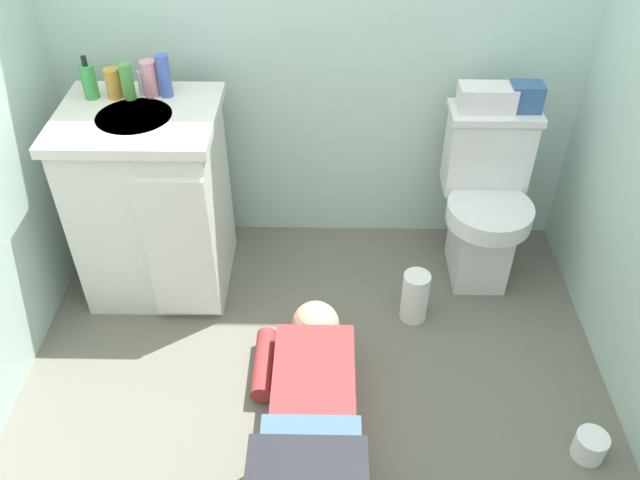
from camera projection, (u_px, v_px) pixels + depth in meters
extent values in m
cube|color=#656356|center=(314.00, 417.00, 2.37)|extent=(2.70, 3.16, 0.04)
cube|color=silver|center=(480.00, 240.00, 2.82)|extent=(0.22, 0.30, 0.38)
cylinder|color=silver|center=(489.00, 213.00, 2.65)|extent=(0.35, 0.35, 0.08)
cube|color=silver|center=(488.00, 153.00, 2.69)|extent=(0.34, 0.17, 0.34)
cube|color=silver|center=(496.00, 113.00, 2.57)|extent=(0.36, 0.19, 0.03)
cube|color=silver|center=(154.00, 206.00, 2.67)|extent=(0.56, 0.48, 0.78)
cube|color=silver|center=(136.00, 118.00, 2.41)|extent=(0.60, 0.52, 0.04)
cylinder|color=silver|center=(135.00, 122.00, 2.40)|extent=(0.28, 0.28, 0.05)
cube|color=silver|center=(180.00, 251.00, 2.49)|extent=(0.26, 0.03, 0.66)
cylinder|color=silver|center=(141.00, 83.00, 2.47)|extent=(0.02, 0.02, 0.10)
cube|color=maroon|center=(313.00, 395.00, 2.32)|extent=(0.29, 0.52, 0.17)
sphere|color=tan|center=(315.00, 325.00, 2.56)|extent=(0.19, 0.19, 0.19)
cube|color=#3E5A75|center=(310.00, 473.00, 1.98)|extent=(0.31, 0.28, 0.20)
cube|color=black|center=(307.00, 477.00, 1.65)|extent=(0.31, 0.19, 0.09)
cylinder|color=maroon|center=(264.00, 364.00, 2.46)|extent=(0.08, 0.30, 0.08)
cube|color=silver|center=(487.00, 98.00, 2.53)|extent=(0.22, 0.11, 0.10)
cube|color=#33598C|center=(526.00, 97.00, 2.53)|extent=(0.12, 0.09, 0.11)
cylinder|color=green|center=(89.00, 82.00, 2.45)|extent=(0.06, 0.06, 0.13)
cylinder|color=black|center=(84.00, 61.00, 2.40)|extent=(0.02, 0.02, 0.04)
cylinder|color=#C58932|center=(113.00, 84.00, 2.45)|extent=(0.06, 0.06, 0.12)
cylinder|color=#509E45|center=(127.00, 82.00, 2.44)|extent=(0.05, 0.05, 0.14)
cylinder|color=pink|center=(150.00, 79.00, 2.46)|extent=(0.06, 0.06, 0.14)
cylinder|color=#4560BE|center=(164.00, 76.00, 2.45)|extent=(0.05, 0.05, 0.16)
cylinder|color=white|center=(415.00, 297.00, 2.66)|extent=(0.11, 0.11, 0.23)
cylinder|color=white|center=(590.00, 446.00, 2.20)|extent=(0.11, 0.11, 0.10)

